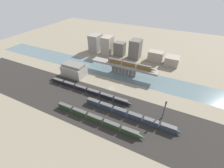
% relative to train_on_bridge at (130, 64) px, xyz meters
% --- Properties ---
extents(ground_plane, '(400.00, 400.00, 0.00)m').
position_rel_train_on_bridge_xyz_m(ground_plane, '(-6.29, -25.56, -11.77)').
color(ground_plane, gray).
extents(railbed_yard, '(280.00, 42.00, 0.01)m').
position_rel_train_on_bridge_xyz_m(railbed_yard, '(-6.29, -49.56, -11.77)').
color(railbed_yard, '#282623').
rests_on(railbed_yard, ground).
extents(river_water, '(320.00, 24.80, 0.01)m').
position_rel_train_on_bridge_xyz_m(river_water, '(-6.29, 0.00, -11.77)').
color(river_water, slate).
rests_on(river_water, ground).
extents(bridge, '(63.91, 8.12, 9.87)m').
position_rel_train_on_bridge_xyz_m(bridge, '(-6.29, 0.00, -4.61)').
color(bridge, gray).
rests_on(bridge, ground).
extents(train_on_bridge, '(45.19, 2.64, 3.89)m').
position_rel_train_on_bridge_xyz_m(train_on_bridge, '(0.00, 0.00, 0.00)').
color(train_on_bridge, brown).
rests_on(train_on_bridge, bridge).
extents(train_yard_near, '(62.57, 2.61, 3.91)m').
position_rel_train_on_bridge_xyz_m(train_yard_near, '(0.46, -61.13, -9.85)').
color(train_yard_near, '#23381E').
rests_on(train_yard_near, ground).
extents(train_yard_mid, '(65.42, 3.07, 4.07)m').
position_rel_train_on_bridge_xyz_m(train_yard_mid, '(17.68, -48.38, -9.77)').
color(train_yard_mid, '#2D384C').
rests_on(train_yard_mid, ground).
extents(train_yard_far, '(74.12, 2.84, 3.55)m').
position_rel_train_on_bridge_xyz_m(train_yard_far, '(-20.66, -38.36, -10.03)').
color(train_yard_far, black).
rests_on(train_yard_far, ground).
extents(warehouse_building, '(20.25, 14.22, 11.82)m').
position_rel_train_on_bridge_xyz_m(warehouse_building, '(-46.70, -22.16, -6.15)').
color(warehouse_building, '#9E998E').
rests_on(warehouse_building, ground).
extents(signal_tower, '(1.00, 0.86, 14.63)m').
position_rel_train_on_bridge_xyz_m(signal_tower, '(37.87, -40.21, -4.49)').
color(signal_tower, '#4C4C51').
rests_on(signal_tower, ground).
extents(city_block_far_left, '(12.15, 15.62, 19.99)m').
position_rel_train_on_bridge_xyz_m(city_block_far_left, '(-59.06, 37.17, -1.78)').
color(city_block_far_left, gray).
rests_on(city_block_far_left, ground).
extents(city_block_left, '(11.07, 14.59, 20.61)m').
position_rel_train_on_bridge_xyz_m(city_block_left, '(-41.81, 35.81, -1.47)').
color(city_block_left, gray).
rests_on(city_block_left, ground).
extents(city_block_center, '(11.81, 9.35, 15.58)m').
position_rel_train_on_bridge_xyz_m(city_block_center, '(-26.74, 37.41, -3.98)').
color(city_block_center, '#605B56').
rests_on(city_block_center, ground).
extents(city_block_right, '(11.54, 13.43, 21.20)m').
position_rel_train_on_bridge_xyz_m(city_block_right, '(-8.10, 37.97, -1.17)').
color(city_block_right, '#605B56').
rests_on(city_block_right, ground).
extents(city_block_far_right, '(15.41, 9.84, 10.95)m').
position_rel_train_on_bridge_xyz_m(city_block_far_right, '(14.47, 40.90, -6.29)').
color(city_block_far_right, gray).
rests_on(city_block_far_right, ground).
extents(city_block_tall, '(13.61, 13.21, 9.20)m').
position_rel_train_on_bridge_xyz_m(city_block_tall, '(31.99, 39.39, -7.17)').
color(city_block_tall, gray).
rests_on(city_block_tall, ground).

